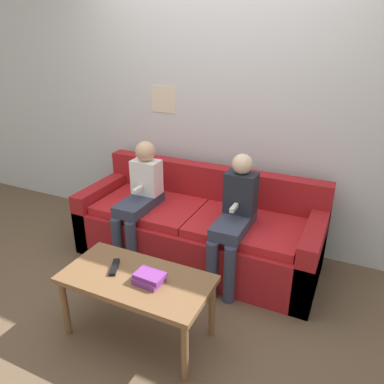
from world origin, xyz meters
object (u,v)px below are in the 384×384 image
at_px(coffee_table, 137,284).
at_px(tv_remote, 114,267).
at_px(person_left, 139,196).
at_px(person_right, 234,216).
at_px(couch, 198,230).

height_order(coffee_table, tv_remote, tv_remote).
bearing_deg(coffee_table, person_left, 120.93).
xyz_separation_m(person_right, tv_remote, (-0.54, -0.81, -0.11)).
xyz_separation_m(couch, person_left, (-0.47, -0.19, 0.31)).
distance_m(coffee_table, person_left, 0.98).
height_order(coffee_table, person_right, person_right).
relative_size(person_right, tv_remote, 6.09).
xyz_separation_m(couch, coffee_table, (0.03, -1.02, 0.13)).
bearing_deg(tv_remote, coffee_table, -30.83).
distance_m(person_right, tv_remote, 0.98).
height_order(coffee_table, person_left, person_left).
xyz_separation_m(couch, person_right, (0.39, -0.19, 0.31)).
xyz_separation_m(person_left, tv_remote, (0.32, -0.81, -0.11)).
height_order(couch, person_right, person_right).
relative_size(person_left, tv_remote, 6.04).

